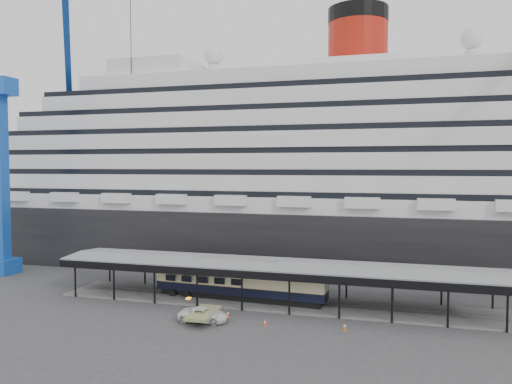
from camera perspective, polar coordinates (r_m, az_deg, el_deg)
ground at (r=59.77m, az=0.84°, el=-13.85°), size 200.00×200.00×0.00m
cruise_ship at (r=88.51m, az=6.26°, el=3.65°), size 130.00×30.00×43.90m
platform_canopy at (r=63.83m, az=2.03°, el=-10.56°), size 56.00×9.18×5.30m
crane_blue at (r=89.08m, az=-26.51°, el=4.38°), size 22.63×19.19×47.60m
port_truck at (r=57.39m, az=-6.03°, el=-13.79°), size 5.62×2.81×1.53m
pullman_carriage at (r=64.94m, az=-1.87°, el=-10.03°), size 22.69×4.27×22.15m
traffic_cone_left at (r=58.71m, az=-3.26°, el=-13.74°), size 0.46×0.46×0.84m
traffic_cone_mid at (r=55.82m, az=1.03°, el=-14.70°), size 0.40×0.40×0.71m
traffic_cone_right at (r=55.11m, az=10.11°, el=-14.92°), size 0.44×0.44×0.83m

